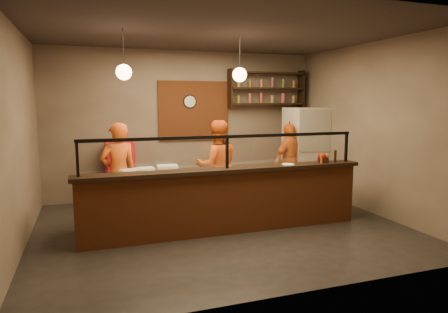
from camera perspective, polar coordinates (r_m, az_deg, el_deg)
name	(u,v)px	position (r m, az deg, el deg)	size (l,w,h in m)	color
floor	(221,227)	(6.85, -0.42, -10.04)	(6.00, 6.00, 0.00)	black
ceiling	(221,32)	(6.60, -0.45, 17.41)	(6.00, 6.00, 0.00)	#332B27
wall_back	(185,124)	(8.93, -5.57, 4.61)	(6.00, 6.00, 0.00)	#796959
wall_left	(17,138)	(6.26, -27.46, 2.34)	(5.00, 5.00, 0.00)	#796959
wall_right	(372,129)	(8.01, 20.40, 3.77)	(5.00, 5.00, 0.00)	#796959
wall_front	(297,150)	(4.25, 10.38, 0.86)	(6.00, 6.00, 0.00)	#796959
brick_patch	(194,111)	(8.94, -4.30, 6.55)	(1.60, 0.04, 1.30)	brown
service_counter	(227,202)	(6.44, 0.44, -6.58)	(4.60, 0.25, 1.00)	brown
counter_ledge	(227,170)	(6.32, 0.44, -1.93)	(4.70, 0.37, 0.06)	black
worktop_cabinet	(217,200)	(6.91, -0.96, -6.20)	(4.60, 0.75, 0.85)	gray
worktop	(217,174)	(6.82, -0.96, -2.53)	(4.60, 0.75, 0.05)	white
sneeze_guard	(227,149)	(6.27, 0.44, 1.13)	(4.50, 0.05, 0.52)	white
wall_shelving	(267,88)	(9.38, 6.14, 9.65)	(1.84, 0.28, 0.85)	black
wall_clock	(190,102)	(8.90, -4.93, 7.82)	(0.30, 0.30, 0.04)	black
pendant_left	(124,72)	(6.41, -14.12, 11.62)	(0.24, 0.24, 0.77)	black
pendant_right	(240,75)	(6.85, 2.25, 11.60)	(0.24, 0.24, 0.77)	black
cook_left	(119,173)	(7.18, -14.81, -2.27)	(0.64, 0.42, 1.75)	#C84D12
cook_mid	(217,166)	(7.67, -1.00, -1.34)	(0.85, 0.66, 1.75)	#D25213
cook_right	(289,161)	(8.75, 9.34, -0.66)	(0.96, 0.40, 1.64)	orange
fridge	(305,151)	(9.24, 11.54, 0.75)	(0.82, 0.76, 1.97)	beige
red_cooler	(120,173)	(8.47, -14.62, -2.32)	(0.55, 0.50, 1.28)	#B40C17
pizza_dough	(244,172)	(6.87, 2.90, -2.20)	(0.51, 0.51, 0.01)	silver
prep_tub_a	(146,172)	(6.64, -11.15, -2.15)	(0.27, 0.22, 0.13)	white
prep_tub_b	(167,170)	(6.64, -8.08, -1.95)	(0.33, 0.26, 0.16)	silver
prep_tub_c	(131,174)	(6.39, -13.11, -2.51)	(0.31, 0.25, 0.15)	silver
rolling_pin	(142,175)	(6.58, -11.69, -2.57)	(0.06, 0.06, 0.38)	yellow
condiment_caddy	(323,160)	(7.09, 13.95, -0.46)	(0.17, 0.13, 0.10)	black
pepper_mill	(335,156)	(7.16, 15.59, 0.03)	(0.05, 0.05, 0.21)	black
small_plate	(288,164)	(6.72, 9.14, -1.12)	(0.20, 0.20, 0.01)	white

